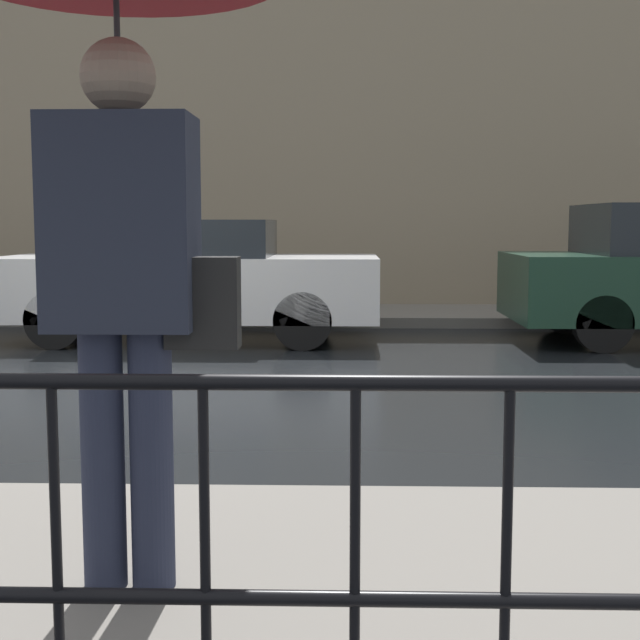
% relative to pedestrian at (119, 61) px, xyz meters
% --- Properties ---
extents(ground_plane, '(80.00, 80.00, 0.00)m').
position_rel_pedestrian_xyz_m(ground_plane, '(-1.42, 4.90, -1.88)').
color(ground_plane, black).
extents(sidewalk_far, '(28.00, 1.99, 0.14)m').
position_rel_pedestrian_xyz_m(sidewalk_far, '(-1.42, 9.61, -1.81)').
color(sidewalk_far, slate).
rests_on(sidewalk_far, ground_plane).
extents(lane_marking, '(25.20, 0.12, 0.01)m').
position_rel_pedestrian_xyz_m(lane_marking, '(-1.42, 4.90, -1.88)').
color(lane_marking, gold).
rests_on(lane_marking, ground_plane).
extents(building_storefront, '(28.00, 0.30, 5.46)m').
position_rel_pedestrian_xyz_m(building_storefront, '(-1.42, 10.76, 0.85)').
color(building_storefront, gray).
rests_on(building_storefront, ground_plane).
extents(pedestrian, '(1.08, 1.08, 2.24)m').
position_rel_pedestrian_xyz_m(pedestrian, '(0.00, 0.00, 0.00)').
color(pedestrian, '#23283D').
rests_on(pedestrian, sidewalk_near).
extents(car_white, '(4.35, 1.71, 1.40)m').
position_rel_pedestrian_xyz_m(car_white, '(-1.11, 7.37, -1.15)').
color(car_white, silver).
rests_on(car_white, ground_plane).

